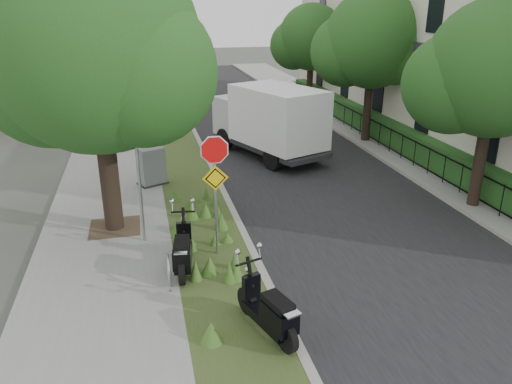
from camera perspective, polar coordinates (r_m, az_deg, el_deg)
ground at (r=12.68m, az=2.35°, el=-8.03°), size 120.00×120.00×0.00m
sidewalk_near at (r=21.57m, az=-15.93°, el=3.83°), size 3.50×60.00×0.12m
verge at (r=21.59m, az=-8.63°, el=4.43°), size 2.00×60.00×0.12m
kerb_near at (r=21.69m, az=-6.00°, el=4.64°), size 0.20×60.00×0.13m
road at (r=22.38m, az=2.96°, el=5.09°), size 7.00×60.00×0.01m
kerb_far at (r=23.55m, az=11.21°, el=5.68°), size 0.20×60.00×0.13m
footpath_far at (r=24.29m, az=14.90°, el=5.83°), size 3.20×60.00×0.12m
street_tree_main at (r=13.63m, az=-18.15°, el=14.35°), size 6.21×5.54×7.66m
bare_post at (r=13.10m, az=-13.31°, el=2.51°), size 0.08×0.08×4.00m
bike_hoop at (r=11.55m, az=-9.97°, el=-8.67°), size 0.06×0.78×0.77m
sign_assembly at (r=11.99m, az=-4.70°, el=2.33°), size 0.94×0.08×3.22m
fence_far at (r=23.70m, az=12.87°, el=7.16°), size 0.04×24.00×1.00m
hedge_far at (r=24.01m, az=14.39°, el=7.21°), size 1.00×24.00×1.10m
terrace_houses at (r=25.33m, az=22.64°, el=15.01°), size 7.40×26.40×8.20m
brick_building at (r=33.35m, az=-25.40°, el=15.82°), size 9.40×10.40×8.30m
far_tree_a at (r=16.28m, az=25.30°, el=11.95°), size 4.60×4.10×6.22m
far_tree_b at (r=23.05m, az=12.98°, el=16.12°), size 4.83×4.31×6.56m
far_tree_c at (r=30.46m, az=6.20°, el=16.82°), size 4.37×3.89×5.93m
scooter_near at (r=11.89m, az=-8.35°, el=-7.20°), size 0.59×1.97×0.94m
scooter_far at (r=9.72m, az=1.87°, el=-14.01°), size 0.84×1.93×0.95m
box_truck at (r=20.68m, az=1.61°, el=8.45°), size 4.04×5.94×2.52m
utility_cabinet at (r=17.74m, az=-11.84°, el=2.82°), size 1.15×0.99×1.29m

